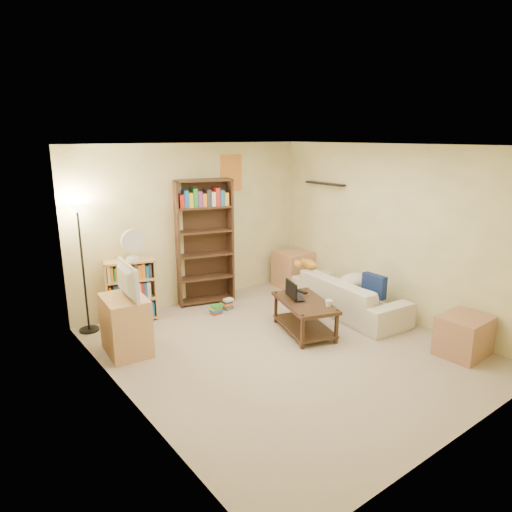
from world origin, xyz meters
The scene contains 19 objects.
room centered at (0.00, 0.01, 1.62)m, with size 4.50×4.54×2.52m.
sofa centered at (1.55, 0.36, 0.28)m, with size 0.92×1.97×0.56m, color beige.
navy_pillow centered at (1.60, -0.06, 0.53)m, with size 0.37×0.11×0.33m, color navy.
cream_blanket centered at (1.69, 0.39, 0.48)m, with size 0.51×0.37×0.22m, color beige.
tabby_cat centered at (1.37, 1.11, 0.63)m, with size 0.44×0.19×0.15m.
coffee_table centered at (0.54, 0.23, 0.30)m, with size 0.84×1.14×0.45m.
laptop centered at (0.58, 0.36, 0.47)m, with size 0.36×0.42×0.03m, color black.
laptop_screen centered at (0.44, 0.40, 0.59)m, with size 0.01×0.34×0.23m, color white.
mug centered at (0.64, -0.11, 0.50)m, with size 0.12×0.12×0.09m, color white.
tv_remote centered at (0.75, 0.52, 0.46)m, with size 0.06×0.18×0.02m, color black.
tv_stand centered at (-1.62, 1.12, 0.36)m, with size 0.48×0.67×0.72m, color tan.
television centered at (-1.62, 1.12, 0.93)m, with size 0.16×0.73×0.42m, color black.
tall_bookshelf centered at (0.07, 2.05, 1.04)m, with size 0.93×0.52×1.97m.
short_bookshelf centered at (-1.16, 2.05, 0.45)m, with size 0.76×0.46×0.91m.
desk_fan centered at (-1.11, 2.01, 1.14)m, with size 0.32×0.18×0.44m.
floor_lamp centered at (-1.80, 2.05, 1.42)m, with size 0.30×0.30×1.78m.
side_table centered at (1.72, 1.81, 0.32)m, with size 0.55×0.55×0.63m, color tan.
end_cabinet centered at (1.65, -1.41, 0.25)m, with size 0.59×0.50×0.50m, color #AF7A55.
book_stacks centered at (0.06, 1.55, 0.08)m, with size 0.41×0.19×0.17m.
Camera 1 is at (-3.46, -3.98, 2.62)m, focal length 32.00 mm.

